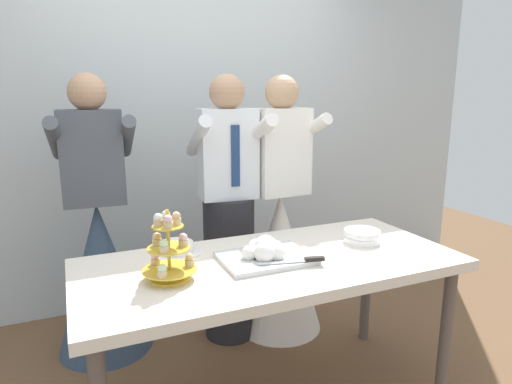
{
  "coord_description": "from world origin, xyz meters",
  "views": [
    {
      "loc": [
        -0.86,
        -1.78,
        1.54
      ],
      "look_at": [
        -0.02,
        0.15,
        1.07
      ],
      "focal_mm": 30.99,
      "sensor_mm": 36.0,
      "label": 1
    }
  ],
  "objects_px": {
    "plate_stack": "(362,236)",
    "person_guest": "(100,258)",
    "cupcake_stand": "(169,252)",
    "round_cake": "(176,249)",
    "person_bride": "(280,244)",
    "dessert_table": "(272,274)",
    "main_cake_tray": "(266,253)",
    "person_groom": "(229,224)"
  },
  "relations": [
    {
      "from": "dessert_table",
      "to": "person_guest",
      "type": "xyz_separation_m",
      "value": [
        -0.72,
        0.88,
        -0.12
      ]
    },
    {
      "from": "cupcake_stand",
      "to": "person_bride",
      "type": "xyz_separation_m",
      "value": [
        0.88,
        0.71,
        -0.32
      ]
    },
    {
      "from": "plate_stack",
      "to": "person_guest",
      "type": "bearing_deg",
      "value": 146.43
    },
    {
      "from": "round_cake",
      "to": "person_bride",
      "type": "bearing_deg",
      "value": 28.08
    },
    {
      "from": "main_cake_tray",
      "to": "person_bride",
      "type": "bearing_deg",
      "value": 58.5
    },
    {
      "from": "cupcake_stand",
      "to": "round_cake",
      "type": "bearing_deg",
      "value": 71.41
    },
    {
      "from": "dessert_table",
      "to": "plate_stack",
      "type": "distance_m",
      "value": 0.56
    },
    {
      "from": "main_cake_tray",
      "to": "person_guest",
      "type": "height_order",
      "value": "person_guest"
    },
    {
      "from": "round_cake",
      "to": "person_groom",
      "type": "height_order",
      "value": "person_groom"
    },
    {
      "from": "main_cake_tray",
      "to": "round_cake",
      "type": "xyz_separation_m",
      "value": [
        -0.36,
        0.26,
        -0.01
      ]
    },
    {
      "from": "person_groom",
      "to": "main_cake_tray",
      "type": "bearing_deg",
      "value": -96.13
    },
    {
      "from": "person_bride",
      "to": "person_groom",
      "type": "bearing_deg",
      "value": 173.57
    },
    {
      "from": "cupcake_stand",
      "to": "main_cake_tray",
      "type": "height_order",
      "value": "cupcake_stand"
    },
    {
      "from": "main_cake_tray",
      "to": "round_cake",
      "type": "relative_size",
      "value": 1.8
    },
    {
      "from": "cupcake_stand",
      "to": "plate_stack",
      "type": "height_order",
      "value": "cupcake_stand"
    },
    {
      "from": "plate_stack",
      "to": "dessert_table",
      "type": "bearing_deg",
      "value": -175.89
    },
    {
      "from": "main_cake_tray",
      "to": "person_groom",
      "type": "height_order",
      "value": "person_groom"
    },
    {
      "from": "main_cake_tray",
      "to": "person_bride",
      "type": "relative_size",
      "value": 0.26
    },
    {
      "from": "cupcake_stand",
      "to": "person_groom",
      "type": "relative_size",
      "value": 0.18
    },
    {
      "from": "person_bride",
      "to": "person_guest",
      "type": "relative_size",
      "value": 1.0
    },
    {
      "from": "plate_stack",
      "to": "cupcake_stand",
      "type": "bearing_deg",
      "value": -175.87
    },
    {
      "from": "person_bride",
      "to": "round_cake",
      "type": "bearing_deg",
      "value": -151.92
    },
    {
      "from": "plate_stack",
      "to": "person_bride",
      "type": "bearing_deg",
      "value": 104.32
    },
    {
      "from": "round_cake",
      "to": "person_groom",
      "type": "relative_size",
      "value": 0.14
    },
    {
      "from": "main_cake_tray",
      "to": "person_groom",
      "type": "distance_m",
      "value": 0.73
    },
    {
      "from": "plate_stack",
      "to": "person_groom",
      "type": "height_order",
      "value": "person_groom"
    },
    {
      "from": "dessert_table",
      "to": "person_guest",
      "type": "height_order",
      "value": "person_guest"
    },
    {
      "from": "round_cake",
      "to": "person_guest",
      "type": "bearing_deg",
      "value": 117.5
    },
    {
      "from": "dessert_table",
      "to": "round_cake",
      "type": "xyz_separation_m",
      "value": [
        -0.39,
        0.26,
        0.1
      ]
    },
    {
      "from": "plate_stack",
      "to": "person_groom",
      "type": "relative_size",
      "value": 0.12
    },
    {
      "from": "cupcake_stand",
      "to": "plate_stack",
      "type": "bearing_deg",
      "value": 4.13
    },
    {
      "from": "main_cake_tray",
      "to": "person_groom",
      "type": "bearing_deg",
      "value": 83.87
    },
    {
      "from": "dessert_table",
      "to": "main_cake_tray",
      "type": "bearing_deg",
      "value": -174.19
    },
    {
      "from": "dessert_table",
      "to": "person_groom",
      "type": "relative_size",
      "value": 1.08
    },
    {
      "from": "person_guest",
      "to": "round_cake",
      "type": "bearing_deg",
      "value": -62.5
    },
    {
      "from": "dessert_table",
      "to": "plate_stack",
      "type": "relative_size",
      "value": 9.16
    },
    {
      "from": "plate_stack",
      "to": "person_guest",
      "type": "xyz_separation_m",
      "value": [
        -1.26,
        0.84,
        -0.23
      ]
    },
    {
      "from": "main_cake_tray",
      "to": "plate_stack",
      "type": "xyz_separation_m",
      "value": [
        0.58,
        0.04,
        -0.01
      ]
    },
    {
      "from": "cupcake_stand",
      "to": "plate_stack",
      "type": "xyz_separation_m",
      "value": [
        1.04,
        0.08,
        -0.09
      ]
    },
    {
      "from": "person_groom",
      "to": "dessert_table",
      "type": "bearing_deg",
      "value": -93.67
    },
    {
      "from": "cupcake_stand",
      "to": "main_cake_tray",
      "type": "xyz_separation_m",
      "value": [
        0.46,
        0.03,
        -0.08
      ]
    },
    {
      "from": "round_cake",
      "to": "person_guest",
      "type": "relative_size",
      "value": 0.14
    }
  ]
}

